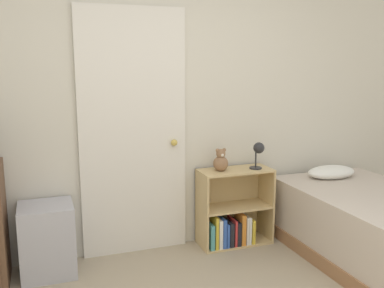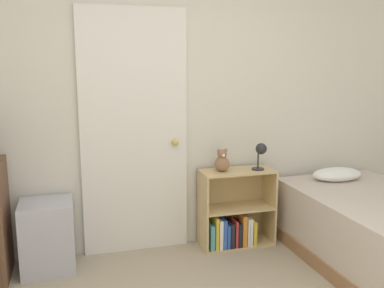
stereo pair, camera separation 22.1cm
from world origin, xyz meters
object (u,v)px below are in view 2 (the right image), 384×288
(storage_bin, at_px, (48,236))
(bookshelf, at_px, (233,218))
(teddy_bear, at_px, (222,162))
(desk_lamp, at_px, (261,152))

(storage_bin, bearing_deg, bookshelf, 1.44)
(storage_bin, xyz_separation_m, teddy_bear, (1.47, 0.04, 0.50))
(teddy_bear, height_order, desk_lamp, desk_lamp)
(teddy_bear, bearing_deg, desk_lamp, -7.01)
(storage_bin, relative_size, teddy_bear, 2.76)
(teddy_bear, bearing_deg, storage_bin, -178.36)
(bookshelf, height_order, desk_lamp, desk_lamp)
(storage_bin, height_order, desk_lamp, desk_lamp)
(storage_bin, height_order, teddy_bear, teddy_bear)
(bookshelf, bearing_deg, teddy_bear, 178.66)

